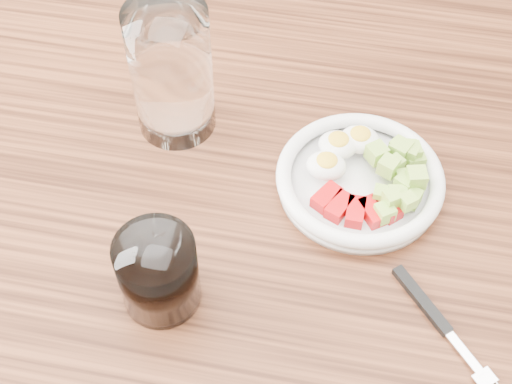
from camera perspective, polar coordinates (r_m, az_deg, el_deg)
dining_table at (r=0.86m, az=0.53°, el=-5.84°), size 1.50×0.90×0.77m
bowl at (r=0.80m, az=8.43°, el=1.19°), size 0.19×0.19×0.05m
fork at (r=0.73m, az=14.25°, el=-9.79°), size 0.12×0.14×0.01m
water_glass at (r=0.81m, az=-6.78°, el=9.51°), size 0.09×0.09×0.16m
coffee_glass at (r=0.69m, az=-7.82°, el=-6.44°), size 0.08×0.08×0.09m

